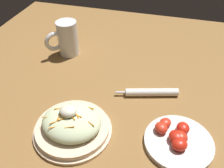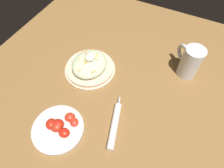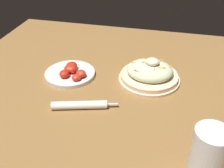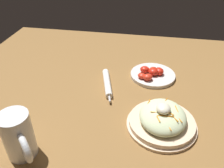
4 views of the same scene
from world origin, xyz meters
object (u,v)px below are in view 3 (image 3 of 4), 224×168
(beer_mug, at_px, (209,155))
(tomato_plate, at_px, (71,73))
(salad_plate, at_px, (150,73))
(napkin_roll, at_px, (80,105))

(beer_mug, distance_m, tomato_plate, 0.62)
(beer_mug, bearing_deg, salad_plate, 114.82)
(salad_plate, height_order, napkin_roll, salad_plate)
(beer_mug, relative_size, napkin_roll, 0.68)
(salad_plate, distance_m, tomato_plate, 0.31)
(napkin_roll, height_order, tomato_plate, tomato_plate)
(salad_plate, height_order, beer_mug, beer_mug)
(salad_plate, bearing_deg, tomato_plate, -172.31)
(napkin_roll, xyz_separation_m, tomato_plate, (-0.10, 0.19, 0.00))
(salad_plate, distance_m, napkin_roll, 0.31)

